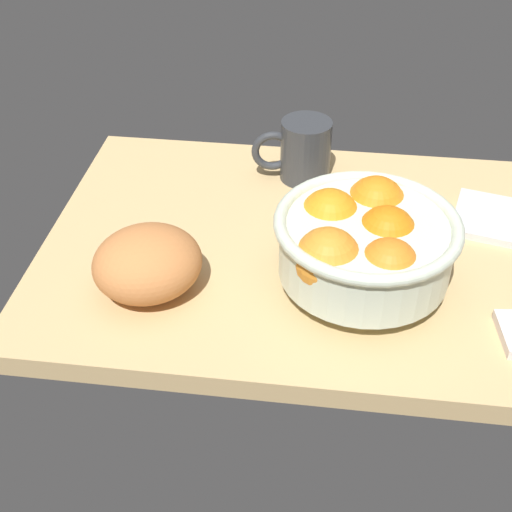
% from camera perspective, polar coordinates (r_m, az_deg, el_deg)
% --- Properties ---
extents(ground_plane, '(0.81, 0.52, 0.03)m').
position_cam_1_polar(ground_plane, '(0.99, 6.43, 0.21)').
color(ground_plane, tan).
extents(fruit_bowl, '(0.23, 0.23, 0.12)m').
position_cam_1_polar(fruit_bowl, '(0.87, 8.71, 1.17)').
color(fruit_bowl, silver).
rests_on(fruit_bowl, ground).
extents(bread_loaf, '(0.19, 0.18, 0.08)m').
position_cam_1_polar(bread_loaf, '(0.88, -8.80, -0.58)').
color(bread_loaf, '#CA7B42').
rests_on(bread_loaf, ground).
extents(napkin_folded, '(0.17, 0.15, 0.01)m').
position_cam_1_polar(napkin_folded, '(1.07, 19.77, 2.66)').
color(napkin_folded, silver).
rests_on(napkin_folded, ground).
extents(mug, '(0.12, 0.08, 0.10)m').
position_cam_1_polar(mug, '(1.10, 3.83, 8.56)').
color(mug, '#323439').
rests_on(mug, ground).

